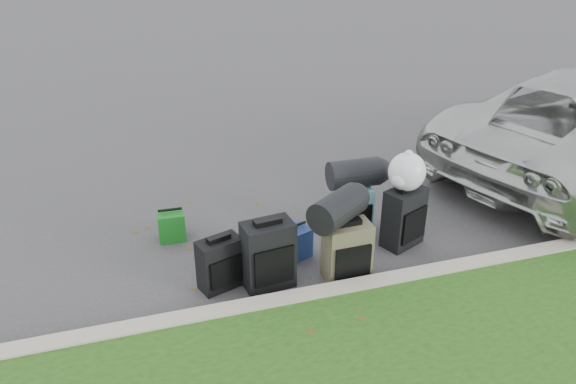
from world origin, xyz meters
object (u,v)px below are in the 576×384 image
object	(u,v)px
suitcase_teal	(354,211)
tote_navy	(295,243)
suitcase_olive	(347,251)
suitcase_large_black_right	(404,217)
suitcase_large_black_left	(268,255)
tote_green	(172,226)
suitcase_small_black	(220,264)

from	to	relation	value
suitcase_teal	tote_navy	size ratio (longest dim) A/B	1.64
suitcase_teal	suitcase_olive	bearing A→B (deg)	-119.22
suitcase_large_black_right	tote_navy	distance (m)	1.18
suitcase_large_black_left	tote_navy	distance (m)	0.57
suitcase_large_black_right	tote_green	xyz separation A→B (m)	(-2.33, 0.82, -0.16)
suitcase_large_black_left	suitcase_olive	distance (m)	0.76
suitcase_large_black_left	tote_green	xyz separation A→B (m)	(-0.78, 1.11, -0.18)
suitcase_large_black_right	tote_navy	world-z (taller)	suitcase_large_black_right
suitcase_teal	tote_green	bearing A→B (deg)	165.30
suitcase_small_black	suitcase_large_black_left	bearing A→B (deg)	-32.66
suitcase_teal	tote_green	world-z (taller)	suitcase_teal
suitcase_large_black_left	tote_green	world-z (taller)	suitcase_large_black_left
tote_green	tote_navy	world-z (taller)	tote_navy
suitcase_small_black	suitcase_olive	distance (m)	1.21
suitcase_small_black	suitcase_large_black_right	bearing A→B (deg)	-13.17
suitcase_small_black	suitcase_teal	xyz separation A→B (m)	(1.59, 0.56, 0.01)
suitcase_olive	tote_navy	distance (m)	0.63
suitcase_small_black	tote_green	bearing A→B (deg)	90.61
tote_green	suitcase_large_black_right	bearing A→B (deg)	-17.13
suitcase_small_black	tote_green	size ratio (longest dim) A/B	1.59
suitcase_small_black	suitcase_large_black_left	size ratio (longest dim) A/B	0.75
suitcase_large_black_left	suitcase_large_black_right	world-z (taller)	suitcase_large_black_left
suitcase_olive	suitcase_teal	size ratio (longest dim) A/B	1.12
tote_green	suitcase_small_black	bearing A→B (deg)	-68.79
suitcase_small_black	tote_green	xyz separation A→B (m)	(-0.34, 1.00, -0.09)
suitcase_teal	suitcase_large_black_left	bearing A→B (deg)	-151.63
suitcase_olive	suitcase_large_black_right	world-z (taller)	suitcase_large_black_right
suitcase_large_black_left	suitcase_olive	world-z (taller)	suitcase_large_black_left
suitcase_olive	tote_navy	xyz separation A→B (m)	(-0.37, 0.49, -0.14)
suitcase_olive	suitcase_large_black_left	bearing A→B (deg)	171.01
suitcase_large_black_right	tote_green	distance (m)	2.48
suitcase_olive	suitcase_teal	xyz separation A→B (m)	(0.40, 0.77, -0.03)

